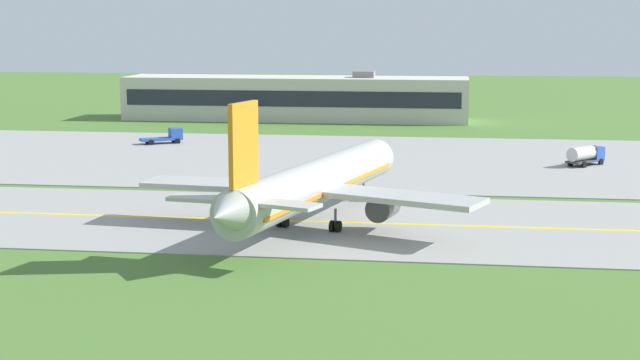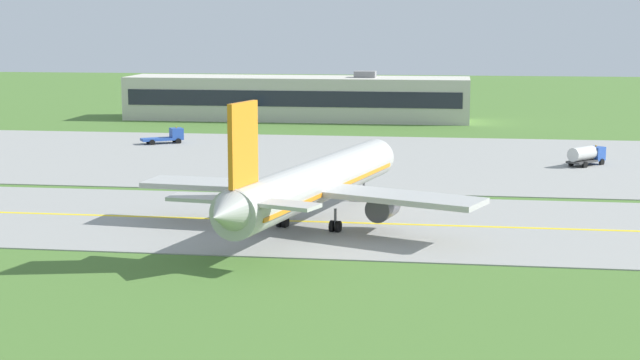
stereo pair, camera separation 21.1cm
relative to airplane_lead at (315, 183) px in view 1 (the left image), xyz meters
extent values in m
plane|color=#47702D|center=(-7.35, 1.87, -4.13)|extent=(500.00, 500.00, 0.00)
cube|color=gray|center=(-7.35, 1.87, -4.08)|extent=(240.00, 28.00, 0.10)
cube|color=gray|center=(2.65, 43.87, -4.08)|extent=(140.00, 52.00, 0.10)
cube|color=yellow|center=(-7.35, 1.87, -4.03)|extent=(220.00, 0.60, 0.01)
cylinder|color=#ADADA8|center=(0.12, 0.47, 0.07)|extent=(12.10, 33.96, 4.00)
cone|color=#ADADA8|center=(4.52, 18.13, 0.07)|extent=(4.32, 3.44, 3.80)
cone|color=#ADADA8|center=(-4.33, -17.38, 0.47)|extent=(4.07, 3.93, 3.40)
cube|color=orange|center=(0.12, 0.47, -0.43)|extent=(11.52, 31.34, 0.36)
cube|color=#1E232D|center=(3.99, 16.00, 0.77)|extent=(3.73, 2.57, 0.70)
cube|color=#ADADA8|center=(-8.66, 0.39, -0.43)|extent=(15.42, 6.34, 0.50)
cylinder|color=#47474C|center=(-6.24, 1.85, -1.83)|extent=(3.05, 3.86, 2.30)
cylinder|color=black|center=(-5.85, 3.40, -1.83)|extent=(2.10, 0.75, 2.10)
cube|color=#ADADA8|center=(7.83, -3.72, -0.43)|extent=(15.71, 10.07, 0.50)
cylinder|color=#47474C|center=(6.38, -1.29, -1.83)|extent=(3.05, 3.86, 2.30)
cylinder|color=black|center=(6.76, 0.26, -1.83)|extent=(2.10, 0.75, 2.10)
cube|color=orange|center=(-3.51, -14.08, 5.32)|extent=(1.45, 4.37, 6.50)
cube|color=#ADADA8|center=(-6.66, -13.50, 0.87)|extent=(6.28, 3.21, 0.30)
cube|color=#ADADA8|center=(-0.45, -15.05, 0.87)|extent=(6.46, 4.31, 0.30)
cylinder|color=slate|center=(3.26, 13.09, -2.76)|extent=(0.24, 0.24, 1.65)
cylinder|color=black|center=(3.26, 13.09, -3.58)|extent=(0.61, 1.15, 1.10)
cylinder|color=slate|center=(-2.89, -0.84, -2.76)|extent=(0.24, 0.24, 1.65)
cylinder|color=black|center=(-3.16, -0.77, -3.58)|extent=(0.61, 1.15, 1.10)
cylinder|color=black|center=(-2.62, -0.90, -3.58)|extent=(0.61, 1.15, 1.10)
cylinder|color=slate|center=(2.16, -2.10, -2.76)|extent=(0.24, 0.24, 1.65)
cylinder|color=black|center=(1.89, -2.03, -3.58)|extent=(0.61, 1.15, 1.10)
cylinder|color=black|center=(2.42, -2.16, -3.58)|extent=(0.61, 1.15, 1.10)
cube|color=#264CA5|center=(-30.18, 57.31, -2.63)|extent=(2.58, 2.65, 1.80)
cube|color=#1E232D|center=(-29.53, 57.71, -2.32)|extent=(1.07, 1.63, 0.81)
cube|color=#264CA5|center=(-32.90, 55.62, -3.33)|extent=(5.02, 4.20, 0.40)
cylinder|color=orange|center=(-30.18, 57.31, -1.63)|extent=(0.20, 0.20, 0.18)
cylinder|color=black|center=(-30.71, 58.16, -3.68)|extent=(0.92, 0.73, 0.90)
cylinder|color=black|center=(-29.66, 56.46, -3.68)|extent=(0.92, 0.73, 0.90)
cylinder|color=black|center=(-34.24, 56.03, -3.68)|extent=(0.92, 0.73, 0.90)
cylinder|color=black|center=(-33.13, 54.25, -3.68)|extent=(0.92, 0.73, 0.90)
cube|color=#264CA5|center=(31.12, 43.57, -2.63)|extent=(2.69, 2.67, 1.80)
cube|color=#1E232D|center=(31.62, 44.14, -2.32)|extent=(1.46, 1.31, 0.81)
cylinder|color=silver|center=(29.12, 41.33, -2.38)|extent=(4.13, 4.34, 1.80)
cube|color=#383838|center=(29.12, 41.33, -3.41)|extent=(4.36, 4.54, 0.24)
cylinder|color=orange|center=(31.12, 43.57, -1.63)|extent=(0.20, 0.20, 0.18)
cylinder|color=black|center=(30.37, 44.24, -3.68)|extent=(0.82, 0.87, 0.90)
cylinder|color=black|center=(31.86, 42.91, -3.68)|extent=(0.82, 0.87, 0.90)
cylinder|color=black|center=(27.78, 41.40, -3.68)|extent=(0.82, 0.87, 0.90)
cylinder|color=black|center=(29.35, 40.00, -3.68)|extent=(0.82, 0.87, 0.90)
cube|color=beige|center=(-17.61, 95.88, -0.03)|extent=(65.64, 12.84, 8.21)
cube|color=#1E232D|center=(-17.61, 89.41, 0.38)|extent=(63.01, 0.10, 2.96)
cube|color=slate|center=(-4.48, 95.88, 4.68)|extent=(4.00, 4.00, 1.20)
camera|label=1|loc=(12.40, -85.56, 14.71)|focal=53.70mm
camera|label=2|loc=(12.61, -85.53, 14.71)|focal=53.70mm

